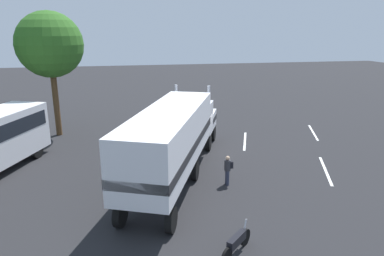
# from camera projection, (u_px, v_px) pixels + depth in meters

# --- Properties ---
(ground_plane) EXTENTS (120.00, 120.00, 0.00)m
(ground_plane) POSITION_uv_depth(u_px,v_px,m) (202.00, 147.00, 24.43)
(ground_plane) COLOR #232326
(lane_stripe_near) EXTENTS (4.16, 1.74, 0.01)m
(lane_stripe_near) POSITION_uv_depth(u_px,v_px,m) (245.00, 141.00, 25.83)
(lane_stripe_near) COLOR silver
(lane_stripe_near) RESTS_ON ground_plane
(lane_stripe_mid) EXTENTS (4.10, 1.89, 0.01)m
(lane_stripe_mid) POSITION_uv_depth(u_px,v_px,m) (326.00, 170.00, 20.43)
(lane_stripe_mid) COLOR silver
(lane_stripe_mid) RESTS_ON ground_plane
(lane_stripe_far) EXTENTS (4.16, 1.75, 0.01)m
(lane_stripe_far) POSITION_uv_depth(u_px,v_px,m) (313.00, 132.00, 27.96)
(lane_stripe_far) COLOR silver
(lane_stripe_far) RESTS_ON ground_plane
(semi_truck) EXTENTS (14.00, 7.87, 4.50)m
(semi_truck) POSITION_uv_depth(u_px,v_px,m) (176.00, 134.00, 18.82)
(semi_truck) COLOR white
(semi_truck) RESTS_ON ground_plane
(person_bystander) EXTENTS (0.34, 0.46, 1.63)m
(person_bystander) POSITION_uv_depth(u_px,v_px,m) (228.00, 169.00, 18.34)
(person_bystander) COLOR #2D3347
(person_bystander) RESTS_ON ground_plane
(motorcycle) EXTENTS (1.52, 1.60, 1.12)m
(motorcycle) POSITION_uv_depth(u_px,v_px,m) (237.00, 243.00, 12.68)
(motorcycle) COLOR black
(motorcycle) RESTS_ON ground_plane
(tree_right) EXTENTS (4.86, 4.86, 9.39)m
(tree_right) POSITION_uv_depth(u_px,v_px,m) (50.00, 45.00, 25.49)
(tree_right) COLOR brown
(tree_right) RESTS_ON ground_plane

